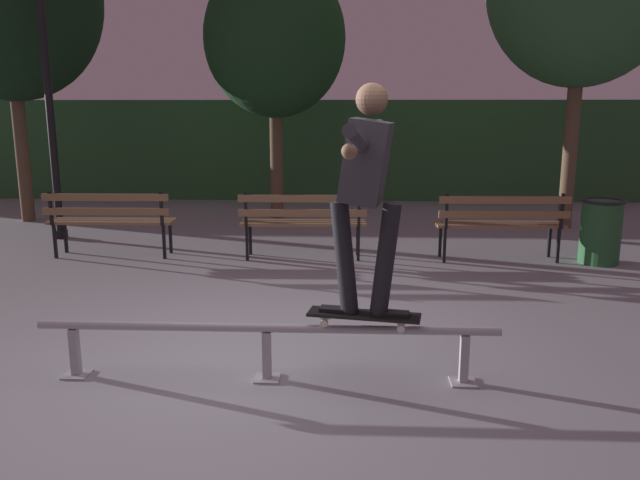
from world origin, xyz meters
name	(u,v)px	position (x,y,z in m)	size (l,w,h in m)	color
ground_plane	(272,365)	(0.00, 0.00, 0.00)	(90.00, 90.00, 0.00)	gray
hedge_backdrop	(322,149)	(0.00, 9.14, 1.03)	(24.00, 1.20, 2.06)	#2D5B33
grind_rail	(267,338)	(0.00, -0.26, 0.31)	(3.26, 0.18, 0.41)	#9E9EA3
skateboard	(364,315)	(0.68, -0.26, 0.49)	(0.80, 0.33, 0.09)	black
skateboarder	(366,181)	(0.69, -0.26, 1.42)	(0.63, 1.39, 1.56)	black
park_bench_leftmost	(110,216)	(-2.49, 3.37, 0.54)	(1.61, 0.45, 0.88)	black
park_bench_left_center	(303,218)	(-0.01, 3.37, 0.54)	(1.61, 0.45, 0.88)	black
park_bench_right_center	(501,219)	(2.48, 3.37, 0.54)	(1.61, 0.45, 0.88)	black
tree_behind_benches	(275,39)	(-0.68, 6.44, 3.02)	(2.37, 2.37, 4.34)	brown
lamp_post_left	(46,66)	(-3.71, 4.53, 2.48)	(0.32, 0.32, 3.90)	black
trash_can	(601,231)	(3.69, 3.33, 0.41)	(0.52, 0.52, 0.80)	#23562D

